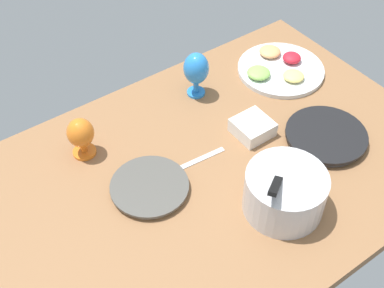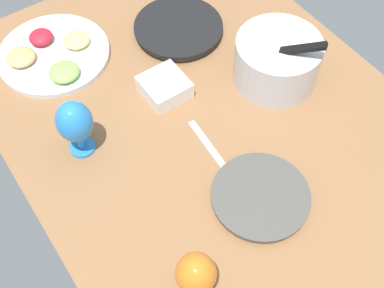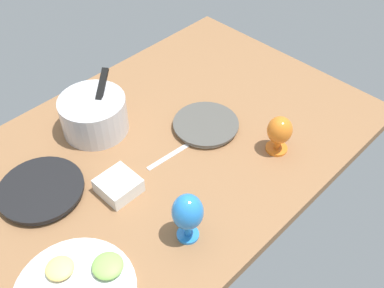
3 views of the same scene
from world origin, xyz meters
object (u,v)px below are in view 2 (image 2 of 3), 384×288
(dinner_plate_right, at_px, (260,197))
(mixing_bowl, at_px, (277,59))
(square_bowl_white, at_px, (164,86))
(fruit_platter, at_px, (53,54))
(hurricane_glass_blue, at_px, (75,123))
(dinner_plate_left, at_px, (178,29))
(hurricane_glass_orange, at_px, (196,275))

(dinner_plate_right, distance_m, mixing_bowl, 0.42)
(dinner_plate_right, distance_m, square_bowl_white, 0.42)
(fruit_platter, bearing_deg, square_bowl_white, 32.96)
(hurricane_glass_blue, relative_size, square_bowl_white, 1.47)
(mixing_bowl, bearing_deg, square_bowl_white, -114.00)
(mixing_bowl, xyz_separation_m, hurricane_glass_blue, (-0.10, -0.58, 0.04))
(hurricane_glass_blue, distance_m, square_bowl_white, 0.30)
(dinner_plate_left, bearing_deg, fruit_platter, -108.74)
(dinner_plate_left, height_order, mixing_bowl, mixing_bowl)
(hurricane_glass_blue, bearing_deg, fruit_platter, 166.49)
(hurricane_glass_orange, relative_size, square_bowl_white, 1.20)
(mixing_bowl, relative_size, square_bowl_white, 2.01)
(hurricane_glass_orange, bearing_deg, dinner_plate_right, 109.52)
(dinner_plate_left, bearing_deg, hurricane_glass_orange, -31.25)
(mixing_bowl, xyz_separation_m, hurricane_glass_orange, (0.38, -0.55, 0.01))
(fruit_platter, bearing_deg, dinner_plate_right, 15.82)
(dinner_plate_right, height_order, square_bowl_white, square_bowl_white)
(dinner_plate_right, height_order, mixing_bowl, mixing_bowl)
(dinner_plate_left, height_order, fruit_platter, fruit_platter)
(dinner_plate_left, distance_m, square_bowl_white, 0.25)
(dinner_plate_left, bearing_deg, square_bowl_white, -42.95)
(dinner_plate_right, xyz_separation_m, mixing_bowl, (-0.29, 0.29, 0.06))
(fruit_platter, height_order, square_bowl_white, same)
(fruit_platter, height_order, hurricane_glass_blue, hurricane_glass_blue)
(hurricane_glass_orange, bearing_deg, square_bowl_white, 153.83)
(hurricane_glass_blue, bearing_deg, dinner_plate_left, 115.64)
(square_bowl_white, bearing_deg, mixing_bowl, 66.00)
(fruit_platter, xyz_separation_m, square_bowl_white, (0.31, 0.20, 0.01))
(fruit_platter, bearing_deg, mixing_bowl, 48.38)
(dinner_plate_left, height_order, square_bowl_white, square_bowl_white)
(fruit_platter, distance_m, square_bowl_white, 0.37)
(dinner_plate_left, distance_m, dinner_plate_right, 0.63)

